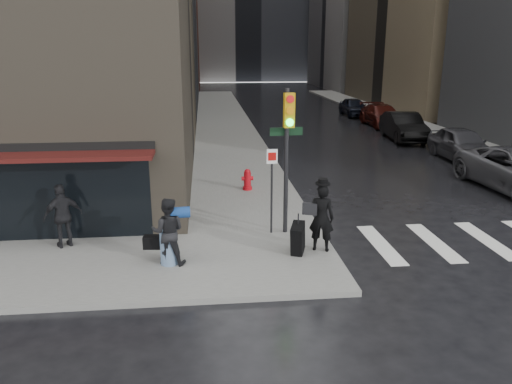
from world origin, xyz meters
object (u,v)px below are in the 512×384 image
Objects in this scene: parked_car_2 at (404,127)px; parked_car_4 at (354,107)px; traffic_light at (286,143)px; parked_car_3 at (382,116)px; man_greycoat at (63,216)px; parked_car_1 at (461,144)px; man_overcoat at (317,221)px; fire_hydrant at (247,180)px; man_jeans at (168,231)px.

parked_car_4 is (0.27, 11.32, -0.10)m from parked_car_2.
parked_car_3 is (10.37, 20.96, -2.09)m from traffic_light.
parked_car_3 is (16.51, 21.36, -0.27)m from man_greycoat.
parked_car_4 is at bearing 93.56° from parked_car_1.
man_overcoat is 2.41m from traffic_light.
man_greycoat reaches higher than fire_hydrant.
fire_hydrant is 12.13m from parked_car_1.
parked_car_1 is (9.80, 11.06, -0.19)m from man_overcoat.
parked_car_1 is at bearing -178.68° from man_greycoat.
parked_car_4 reaches higher than fire_hydrant.
parked_car_1 is 0.94× the size of parked_car_2.
fire_hydrant is 0.17× the size of parked_car_1.
man_overcoat is 6.35m from fire_hydrant.
parked_car_3 is at bearing -157.61° from man_greycoat.
traffic_light is at bearing -116.13° from parked_car_3.
man_jeans is 17.86m from parked_car_1.
man_overcoat is at bearing -107.81° from parked_car_4.
parked_car_2 is (-0.70, 5.66, 0.02)m from parked_car_1.
parked_car_1 reaches higher than parked_car_3.
fire_hydrant is 14.80m from parked_car_2.
man_jeans is 26.56m from parked_car_3.
man_greycoat is 31.47m from parked_car_4.
fire_hydrant is (5.45, 5.19, -0.52)m from man_greycoat.
parked_car_3 reaches higher than fire_hydrant.
man_jeans is 0.40× the size of parked_car_4.
fire_hydrant is at bearing -58.22° from man_overcoat.
parked_car_1 is (16.56, 10.05, -0.22)m from man_greycoat.
traffic_light is 5.14× the size of fire_hydrant.
traffic_light is 0.88× the size of parked_car_1.
man_overcoat reaches higher than fire_hydrant.
man_overcoat is 0.48× the size of traffic_light.
parked_car_1 is at bearing 23.63° from fire_hydrant.
fire_hydrant is 0.19× the size of parked_car_4.
parked_car_2 is (9.72, 15.30, -2.02)m from traffic_light.
man_greycoat is at bearing -130.17° from parked_car_2.
traffic_light is 5.37m from fire_hydrant.
man_jeans is 31.39m from parked_car_4.
parked_car_2 is at bearing -121.71° from man_jeans.
parked_car_1 is at bearing -111.67° from man_overcoat.
man_jeans is (-3.86, -0.43, 0.02)m from man_overcoat.
man_overcoat reaches higher than parked_car_2.
parked_car_1 is 5.70m from parked_car_2.
parked_car_4 is at bearing 63.95° from fire_hydrant.
traffic_light reaches higher than fire_hydrant.
man_jeans reaches higher than parked_car_4.
traffic_light is at bearing -144.98° from man_jeans.
man_overcoat is 0.39× the size of parked_car_3.
parked_car_2 is 1.18× the size of parked_car_4.
man_jeans is 0.36× the size of parked_car_1.
parked_car_1 is 0.91× the size of parked_car_3.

